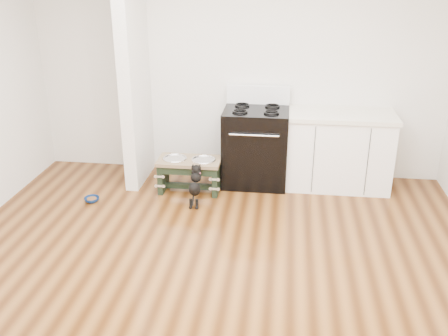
% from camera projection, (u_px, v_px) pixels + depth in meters
% --- Properties ---
extents(ground, '(5.00, 5.00, 0.00)m').
position_uv_depth(ground, '(207.00, 283.00, 4.22)').
color(ground, '#40210B').
rests_on(ground, ground).
extents(room_shell, '(5.00, 5.00, 5.00)m').
position_uv_depth(room_shell, '(204.00, 96.00, 3.60)').
color(room_shell, silver).
rests_on(room_shell, ground).
extents(partition_wall, '(0.15, 0.80, 2.70)m').
position_uv_depth(partition_wall, '(134.00, 71.00, 5.77)').
color(partition_wall, silver).
rests_on(partition_wall, ground).
extents(oven_range, '(0.76, 0.69, 1.14)m').
position_uv_depth(oven_range, '(256.00, 145.00, 5.99)').
color(oven_range, black).
rests_on(oven_range, ground).
extents(cabinet_run, '(1.24, 0.64, 0.91)m').
position_uv_depth(cabinet_run, '(338.00, 150.00, 5.90)').
color(cabinet_run, white).
rests_on(cabinet_run, ground).
extents(dog_feeder, '(0.73, 0.39, 0.41)m').
position_uv_depth(dog_feeder, '(189.00, 169.00, 5.81)').
color(dog_feeder, black).
rests_on(dog_feeder, ground).
extents(puppy, '(0.13, 0.37, 0.44)m').
position_uv_depth(puppy, '(195.00, 184.00, 5.50)').
color(puppy, black).
rests_on(puppy, ground).
extents(floor_bowl, '(0.22, 0.22, 0.05)m').
position_uv_depth(floor_bowl, '(92.00, 200.00, 5.64)').
color(floor_bowl, navy).
rests_on(floor_bowl, ground).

